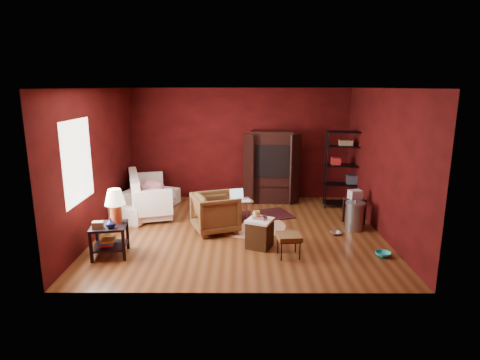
# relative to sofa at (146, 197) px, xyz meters

# --- Properties ---
(room) EXTENTS (5.54, 5.04, 2.84)m
(room) POSITION_rel_sofa_xyz_m (2.10, -1.17, 1.02)
(room) COLOR brown
(room) RESTS_ON ground
(sofa) EXTENTS (1.15, 2.03, 0.76)m
(sofa) POSITION_rel_sofa_xyz_m (0.00, 0.00, 0.00)
(sofa) COLOR white
(sofa) RESTS_ON ground
(armchair) EXTENTS (1.01, 1.04, 0.85)m
(armchair) POSITION_rel_sofa_xyz_m (1.66, -1.18, 0.04)
(armchair) COLOR black
(armchair) RESTS_ON ground
(pet_bowl_steel) EXTENTS (0.22, 0.09, 0.21)m
(pet_bowl_steel) POSITION_rel_sofa_xyz_m (4.02, -1.37, -0.27)
(pet_bowl_steel) COLOR silver
(pet_bowl_steel) RESTS_ON ground
(pet_bowl_turquoise) EXTENTS (0.26, 0.09, 0.26)m
(pet_bowl_turquoise) POSITION_rel_sofa_xyz_m (4.59, -2.40, -0.25)
(pet_bowl_turquoise) COLOR #2ABDC4
(pet_bowl_turquoise) RESTS_ON ground
(vase) EXTENTS (0.19, 0.19, 0.16)m
(vase) POSITION_rel_sofa_xyz_m (0.01, -2.52, 0.25)
(vase) COLOR #0B0F3B
(vase) RESTS_ON side_table
(mug) EXTENTS (0.15, 0.13, 0.13)m
(mug) POSITION_rel_sofa_xyz_m (2.44, -2.02, 0.27)
(mug) COLOR #DBC66B
(mug) RESTS_ON hamper
(side_table) EXTENTS (0.66, 0.66, 1.14)m
(side_table) POSITION_rel_sofa_xyz_m (-0.02, -2.31, 0.31)
(side_table) COLOR black
(side_table) RESTS_ON ground
(sofa_cushions) EXTENTS (1.33, 2.14, 0.84)m
(sofa_cushions) POSITION_rel_sofa_xyz_m (0.03, 0.01, 0.03)
(sofa_cushions) COLOR white
(sofa_cushions) RESTS_ON sofa
(hamper) EXTENTS (0.57, 0.57, 0.61)m
(hamper) POSITION_rel_sofa_xyz_m (2.50, -2.00, -0.11)
(hamper) COLOR #3F220E
(hamper) RESTS_ON ground
(footstool) EXTENTS (0.43, 0.43, 0.40)m
(footstool) POSITION_rel_sofa_xyz_m (2.97, -2.41, -0.04)
(footstool) COLOR black
(footstool) RESTS_ON ground
(rug_round) EXTENTS (1.85, 1.85, 0.01)m
(rug_round) POSITION_rel_sofa_xyz_m (2.37, -0.89, -0.38)
(rug_round) COLOR beige
(rug_round) RESTS_ON ground
(rug_oriental) EXTENTS (1.43, 1.17, 0.01)m
(rug_oriental) POSITION_rel_sofa_xyz_m (2.66, -0.20, -0.36)
(rug_oriental) COLOR #4A1319
(rug_oriental) RESTS_ON ground
(laptop_desk) EXTENTS (0.65, 0.56, 0.69)m
(laptop_desk) POSITION_rel_sofa_xyz_m (2.10, -0.57, 0.05)
(laptop_desk) COLOR #A3664A
(laptop_desk) RESTS_ON ground
(tv_armoire) EXTENTS (1.40, 0.78, 1.77)m
(tv_armoire) POSITION_rel_sofa_xyz_m (2.92, 0.96, 0.54)
(tv_armoire) COLOR black
(tv_armoire) RESTS_ON ground
(wire_shelving) EXTENTS (0.92, 0.46, 1.82)m
(wire_shelving) POSITION_rel_sofa_xyz_m (4.61, 0.52, 0.62)
(wire_shelving) COLOR black
(wire_shelving) RESTS_ON ground
(small_stand) EXTENTS (0.45, 0.45, 0.73)m
(small_stand) POSITION_rel_sofa_xyz_m (4.54, -0.70, 0.16)
(small_stand) COLOR black
(small_stand) RESTS_ON ground
(trash_can) EXTENTS (0.49, 0.49, 0.62)m
(trash_can) POSITION_rel_sofa_xyz_m (4.45, -1.09, -0.09)
(trash_can) COLOR #94979B
(trash_can) RESTS_ON ground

